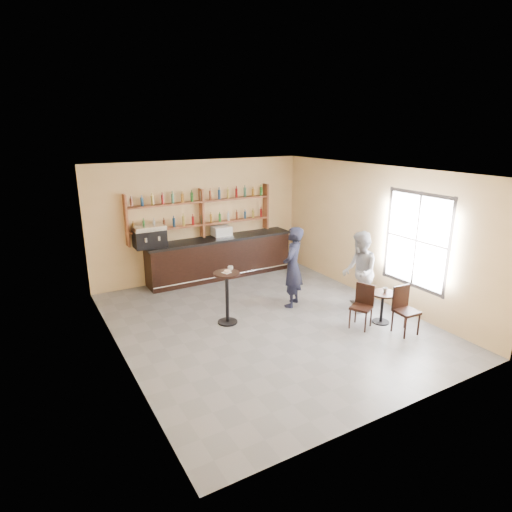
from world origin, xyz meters
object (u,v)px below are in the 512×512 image
bar_counter (220,257)px  cafe_table (382,308)px  chair_south (407,311)px  patron_second (359,272)px  espresso_machine (150,236)px  man_main (293,267)px  pedestal_table (227,298)px  pastry_case (221,232)px  chair_west (361,307)px

bar_counter → cafe_table: (1.72, -4.36, -0.22)m
chair_south → patron_second: bearing=95.7°
espresso_machine → bar_counter: bearing=1.0°
espresso_machine → man_main: man_main is taller
bar_counter → pedestal_table: 2.97m
pastry_case → chair_west: (1.12, -4.31, -0.82)m
pedestal_table → cafe_table: (2.85, -1.62, -0.22)m
pedestal_table → chair_south: size_ratio=1.17×
chair_south → chair_west: bearing=136.2°
pastry_case → patron_second: (1.67, -3.61, -0.36)m
espresso_machine → pedestal_table: bearing=-72.9°
espresso_machine → chair_south: bearing=-52.3°
pedestal_table → man_main: size_ratio=0.60×
bar_counter → chair_south: 5.27m
bar_counter → patron_second: (1.72, -3.61, 0.35)m
patron_second → pastry_case: bearing=-121.4°
man_main → bar_counter: bearing=-116.0°
espresso_machine → man_main: bearing=-45.3°
pastry_case → patron_second: patron_second is taller
bar_counter → pedestal_table: bearing=-112.5°
man_main → espresso_machine: bearing=-85.0°
pedestal_table → chair_south: pedestal_table is taller
man_main → chair_west: size_ratio=2.06×
espresso_machine → man_main: (2.52, -2.64, -0.46)m
espresso_machine → pedestal_table: espresso_machine is taller
bar_counter → cafe_table: 4.70m
chair_west → chair_south: (0.60, -0.65, 0.03)m
cafe_table → chair_west: bearing=174.8°
espresso_machine → pastry_case: 1.98m
man_main → pastry_case: bearing=-117.0°
cafe_table → chair_west: chair_west is taller
cafe_table → patron_second: bearing=90.2°
pedestal_table → man_main: (1.73, 0.10, 0.37)m
bar_counter → espresso_machine: espresso_machine is taller
pedestal_table → patron_second: patron_second is taller
man_main → patron_second: (1.12, -0.98, -0.02)m
chair_west → chair_south: bearing=15.8°
bar_counter → pastry_case: 0.72m
espresso_machine → chair_south: size_ratio=0.79×
bar_counter → chair_west: (1.17, -4.31, -0.11)m
chair_west → bar_counter: bearing=168.2°
espresso_machine → cafe_table: size_ratio=1.12×
cafe_table → chair_south: chair_south is taller
pedestal_table → cafe_table: 3.29m
chair_west → chair_south: size_ratio=0.94×
chair_west → pedestal_table: bearing=-151.3°
patron_second → man_main: bearing=-97.1°
patron_second → chair_south: bearing=36.1°
chair_south → patron_second: (-0.05, 1.35, 0.43)m
pastry_case → cafe_table: size_ratio=0.74×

